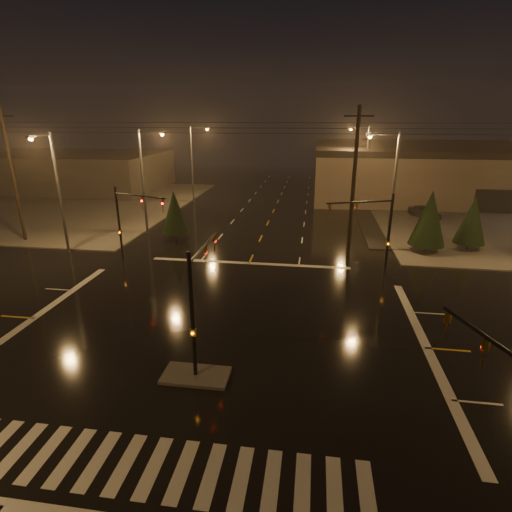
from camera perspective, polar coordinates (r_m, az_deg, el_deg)
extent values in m
plane|color=black|center=(22.34, -5.63, -10.78)|extent=(140.00, 140.00, 0.00)
cube|color=#4C4943|center=(60.95, -27.02, 6.72)|extent=(36.00, 36.00, 0.12)
cube|color=#4C4943|center=(19.07, -8.59, -16.50)|extent=(3.00, 1.60, 0.15)
cube|color=beige|center=(15.59, -14.43, -27.17)|extent=(15.00, 2.60, 0.01)
cube|color=beige|center=(32.12, -1.00, -1.02)|extent=(16.00, 0.50, 0.01)
cube|color=#3E3937|center=(73.13, -25.32, 10.94)|extent=(30.00, 18.00, 5.60)
cylinder|color=black|center=(17.53, -9.07, -8.72)|extent=(0.18, 0.18, 6.00)
cylinder|color=black|center=(18.54, -7.46, 1.36)|extent=(0.12, 4.50, 0.12)
imported|color=#594707|center=(20.43, -5.95, 2.96)|extent=(0.16, 0.20, 1.00)
cube|color=#594707|center=(17.86, -8.95, -10.70)|extent=(0.25, 0.18, 0.35)
cylinder|color=black|center=(30.84, 18.46, 2.95)|extent=(0.18, 0.18, 6.00)
cylinder|color=black|center=(29.10, 14.67, 7.46)|extent=(4.74, 1.82, 0.12)
imported|color=#594707|center=(28.19, 10.51, 7.30)|extent=(0.24, 0.22, 1.00)
cube|color=#594707|center=(31.03, 18.33, 1.71)|extent=(0.25, 0.18, 0.35)
cylinder|color=black|center=(34.02, -18.97, 4.37)|extent=(0.18, 0.18, 6.00)
cylinder|color=black|center=(31.73, -16.32, 8.26)|extent=(4.74, 1.82, 0.12)
imported|color=#594707|center=(30.22, -13.21, 7.91)|extent=(0.24, 0.22, 1.00)
cube|color=#594707|center=(34.20, -18.84, 3.24)|extent=(0.25, 0.18, 0.35)
cylinder|color=black|center=(12.57, 30.71, -10.44)|extent=(1.48, 3.80, 0.12)
imported|color=#594707|center=(13.78, 25.80, -7.26)|extent=(0.22, 0.24, 1.00)
cylinder|color=#38383A|center=(40.68, -15.83, 9.88)|extent=(0.24, 0.24, 10.00)
cylinder|color=#38383A|center=(39.76, -14.83, 16.74)|extent=(2.40, 0.14, 0.14)
cube|color=#38383A|center=(39.36, -13.28, 16.77)|extent=(0.70, 0.30, 0.18)
sphere|color=orange|center=(39.36, -13.26, 16.58)|extent=(0.32, 0.32, 0.32)
cylinder|color=#38383A|center=(55.55, -9.15, 12.71)|extent=(0.24, 0.24, 10.00)
cylinder|color=#38383A|center=(54.88, -8.17, 17.71)|extent=(2.40, 0.14, 0.14)
cube|color=#38383A|center=(54.59, -7.00, 17.69)|extent=(0.70, 0.30, 0.18)
sphere|color=orange|center=(54.59, -7.00, 17.56)|extent=(0.32, 0.32, 0.32)
cylinder|color=#38383A|center=(35.86, 18.98, 8.38)|extent=(0.24, 0.24, 10.00)
cylinder|color=#38383A|center=(35.15, 17.86, 16.21)|extent=(2.40, 0.14, 0.14)
cube|color=#38383A|center=(35.00, 16.00, 16.29)|extent=(0.70, 0.30, 0.18)
sphere|color=orange|center=(35.01, 15.98, 16.08)|extent=(0.32, 0.32, 0.32)
cylinder|color=#38383A|center=(55.45, 15.45, 12.26)|extent=(0.24, 0.24, 10.00)
cylinder|color=#38383A|center=(54.99, 14.61, 17.31)|extent=(2.40, 0.14, 0.14)
cube|color=#38383A|center=(54.90, 13.41, 17.34)|extent=(0.70, 0.30, 0.18)
sphere|color=orange|center=(54.90, 13.40, 17.21)|extent=(0.32, 0.32, 0.32)
cylinder|color=#38383A|center=(37.26, -26.25, 7.82)|extent=(0.24, 0.24, 10.00)
cylinder|color=#38383A|center=(35.79, -28.49, 14.91)|extent=(0.14, 2.40, 0.14)
cube|color=#38383A|center=(34.90, -29.54, 14.60)|extent=(0.30, 0.70, 0.18)
sphere|color=orange|center=(34.91, -29.51, 14.39)|extent=(0.32, 0.32, 0.32)
cylinder|color=black|center=(42.67, -31.36, 9.60)|extent=(0.32, 0.32, 12.00)
cube|color=black|center=(42.36, -32.63, 16.49)|extent=(2.20, 0.12, 0.12)
cylinder|color=black|center=(33.26, 13.75, 9.84)|extent=(0.32, 0.32, 12.00)
cube|color=black|center=(32.86, 14.50, 18.80)|extent=(2.20, 0.12, 0.12)
cylinder|color=black|center=(37.63, 22.99, 1.03)|extent=(0.18, 0.18, 0.70)
cone|color=black|center=(36.94, 23.53, 5.02)|extent=(3.01, 3.01, 4.71)
cylinder|color=black|center=(39.72, 27.95, 1.20)|extent=(0.18, 0.18, 0.70)
cone|color=black|center=(39.13, 28.50, 4.54)|extent=(2.62, 2.62, 4.10)
cylinder|color=black|center=(39.02, -11.33, 2.84)|extent=(0.18, 0.18, 0.70)
cone|color=black|center=(38.44, -11.56, 6.21)|extent=(2.57, 2.57, 4.01)
imported|color=black|center=(50.47, 22.93, 5.83)|extent=(3.50, 4.44, 1.42)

